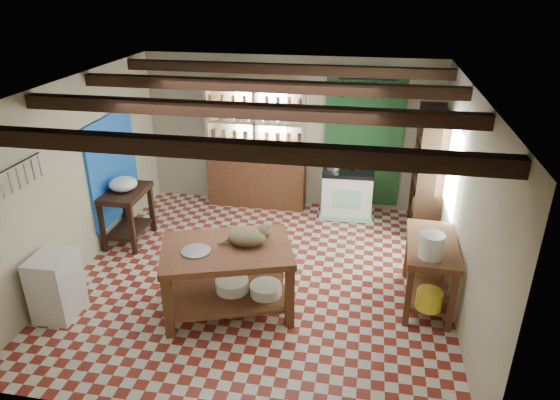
% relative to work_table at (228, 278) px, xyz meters
% --- Properties ---
extents(floor, '(5.00, 5.00, 0.02)m').
position_rel_work_table_xyz_m(floor, '(0.23, 0.75, -0.44)').
color(floor, maroon).
rests_on(floor, ground).
extents(ceiling, '(5.00, 5.00, 0.02)m').
position_rel_work_table_xyz_m(ceiling, '(0.23, 0.75, 2.17)').
color(ceiling, '#4D4E52').
rests_on(ceiling, wall_back).
extents(wall_back, '(5.00, 0.04, 2.60)m').
position_rel_work_table_xyz_m(wall_back, '(0.23, 3.25, 0.87)').
color(wall_back, '#BCB397').
rests_on(wall_back, floor).
extents(wall_front, '(5.00, 0.04, 2.60)m').
position_rel_work_table_xyz_m(wall_front, '(0.23, -1.75, 0.87)').
color(wall_front, '#BCB397').
rests_on(wall_front, floor).
extents(wall_left, '(0.04, 5.00, 2.60)m').
position_rel_work_table_xyz_m(wall_left, '(-2.27, 0.75, 0.87)').
color(wall_left, '#BCB397').
rests_on(wall_left, floor).
extents(wall_right, '(0.04, 5.00, 2.60)m').
position_rel_work_table_xyz_m(wall_right, '(2.73, 0.75, 0.87)').
color(wall_right, '#BCB397').
rests_on(wall_right, floor).
extents(ceiling_beams, '(5.00, 3.80, 0.15)m').
position_rel_work_table_xyz_m(ceiling_beams, '(0.23, 0.75, 2.05)').
color(ceiling_beams, '#311C11').
rests_on(ceiling_beams, ceiling).
extents(blue_wall_patch, '(0.04, 1.40, 1.60)m').
position_rel_work_table_xyz_m(blue_wall_patch, '(-2.24, 1.65, 0.67)').
color(blue_wall_patch, blue).
rests_on(blue_wall_patch, wall_left).
extents(green_wall_patch, '(1.30, 0.04, 2.30)m').
position_rel_work_table_xyz_m(green_wall_patch, '(1.48, 3.22, 0.82)').
color(green_wall_patch, '#1D4A24').
rests_on(green_wall_patch, wall_back).
extents(window_back, '(0.90, 0.02, 0.80)m').
position_rel_work_table_xyz_m(window_back, '(-0.27, 3.23, 1.27)').
color(window_back, white).
rests_on(window_back, wall_back).
extents(window_right, '(0.02, 1.30, 1.20)m').
position_rel_work_table_xyz_m(window_right, '(2.71, 1.75, 0.97)').
color(window_right, white).
rests_on(window_right, wall_right).
extents(utensil_rail, '(0.06, 0.90, 0.28)m').
position_rel_work_table_xyz_m(utensil_rail, '(-2.21, -0.45, 1.35)').
color(utensil_rail, black).
rests_on(utensil_rail, wall_left).
extents(pot_rack, '(0.86, 0.12, 0.36)m').
position_rel_work_table_xyz_m(pot_rack, '(1.48, 2.80, 1.75)').
color(pot_rack, black).
rests_on(pot_rack, ceiling).
extents(shelving_unit, '(1.70, 0.34, 2.20)m').
position_rel_work_table_xyz_m(shelving_unit, '(-0.32, 3.06, 0.67)').
color(shelving_unit, tan).
rests_on(shelving_unit, floor).
extents(tall_rack, '(0.40, 0.86, 2.00)m').
position_rel_work_table_xyz_m(tall_rack, '(2.51, 2.55, 0.57)').
color(tall_rack, '#311C11').
rests_on(tall_rack, floor).
extents(work_table, '(1.76, 1.44, 0.86)m').
position_rel_work_table_xyz_m(work_table, '(0.00, 0.00, 0.00)').
color(work_table, brown).
rests_on(work_table, floor).
extents(stove, '(0.86, 0.59, 0.82)m').
position_rel_work_table_xyz_m(stove, '(1.27, 2.90, -0.02)').
color(stove, white).
rests_on(stove, floor).
extents(prep_table, '(0.60, 0.85, 0.85)m').
position_rel_work_table_xyz_m(prep_table, '(-1.97, 1.39, -0.00)').
color(prep_table, '#311C11').
rests_on(prep_table, floor).
extents(white_cabinet, '(0.46, 0.55, 0.80)m').
position_rel_work_table_xyz_m(white_cabinet, '(-1.99, -0.48, -0.03)').
color(white_cabinet, silver).
rests_on(white_cabinet, floor).
extents(right_counter, '(0.65, 1.22, 0.85)m').
position_rel_work_table_xyz_m(right_counter, '(2.41, 0.58, -0.00)').
color(right_counter, brown).
rests_on(right_counter, floor).
extents(cat, '(0.58, 0.53, 0.21)m').
position_rel_work_table_xyz_m(cat, '(0.22, 0.13, 0.54)').
color(cat, '#856E4D').
rests_on(cat, work_table).
extents(steel_tray, '(0.44, 0.44, 0.02)m').
position_rel_work_table_xyz_m(steel_tray, '(-0.32, -0.16, 0.44)').
color(steel_tray, '#A7A8AF').
rests_on(steel_tray, work_table).
extents(basin_large, '(0.52, 0.52, 0.14)m').
position_rel_work_table_xyz_m(basin_large, '(0.03, 0.06, -0.13)').
color(basin_large, silver).
rests_on(basin_large, work_table).
extents(basin_small, '(0.49, 0.49, 0.13)m').
position_rel_work_table_xyz_m(basin_small, '(0.46, 0.05, -0.14)').
color(basin_small, silver).
rests_on(basin_small, work_table).
extents(kettle_left, '(0.23, 0.23, 0.26)m').
position_rel_work_table_xyz_m(kettle_left, '(1.02, 2.90, 0.52)').
color(kettle_left, '#A7A8AF').
rests_on(kettle_left, stove).
extents(kettle_right, '(0.16, 0.16, 0.19)m').
position_rel_work_table_xyz_m(kettle_right, '(1.37, 2.91, 0.49)').
color(kettle_right, black).
rests_on(kettle_right, stove).
extents(enamel_bowl, '(0.42, 0.42, 0.21)m').
position_rel_work_table_xyz_m(enamel_bowl, '(-1.97, 1.39, 0.52)').
color(enamel_bowl, silver).
rests_on(enamel_bowl, prep_table).
extents(white_bucket, '(0.30, 0.30, 0.28)m').
position_rel_work_table_xyz_m(white_bucket, '(2.34, 0.23, 0.56)').
color(white_bucket, silver).
rests_on(white_bucket, right_counter).
extents(wicker_basket, '(0.37, 0.31, 0.25)m').
position_rel_work_table_xyz_m(wicker_basket, '(2.42, 0.88, -0.08)').
color(wicker_basket, '#A37941').
rests_on(wicker_basket, right_counter).
extents(yellow_tub, '(0.32, 0.32, 0.22)m').
position_rel_work_table_xyz_m(yellow_tub, '(2.39, 0.13, -0.09)').
color(yellow_tub, yellow).
rests_on(yellow_tub, right_counter).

